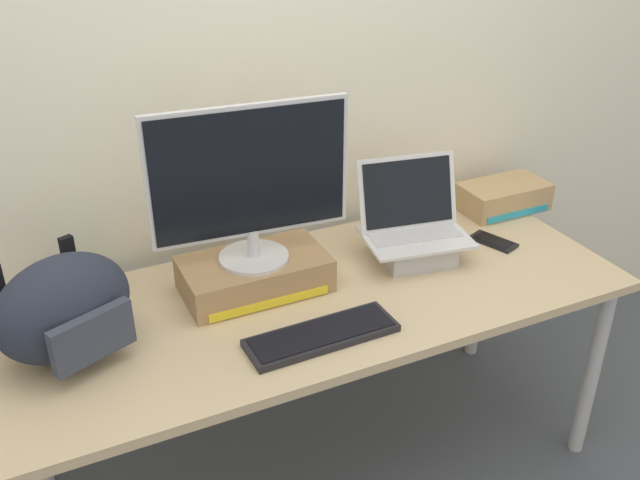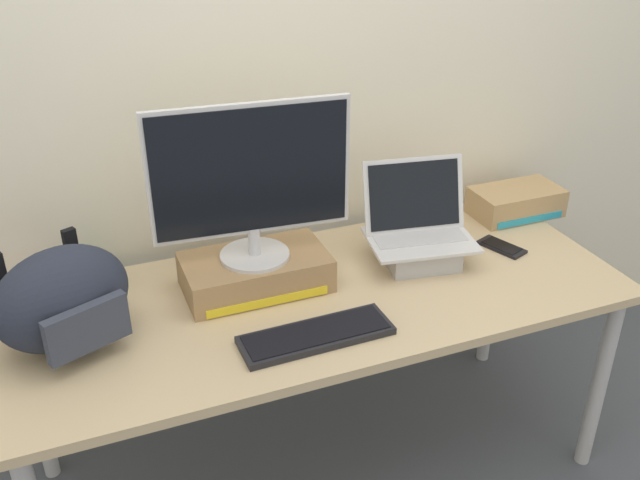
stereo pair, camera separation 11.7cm
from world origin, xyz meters
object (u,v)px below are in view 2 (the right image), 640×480
Objects in this scene: toner_box_cyan at (516,202)px; plush_toy at (30,289)px; desktop_monitor at (251,180)px; messenger_backpack at (63,299)px; toner_box_yellow at (256,272)px; open_laptop at (419,241)px; cell_phone at (502,247)px; coffee_mug at (93,269)px; external_keyboard at (316,335)px.

plush_toy is at bearing 179.68° from toner_box_cyan.
toner_box_cyan is (1.67, -0.01, -0.01)m from plush_toy.
desktop_monitor is 0.59m from messenger_backpack.
open_laptop is at bearing -3.68° from toner_box_yellow.
toner_box_yellow is 0.65m from plush_toy.
cell_phone is at bearing -4.90° from toner_box_yellow.
toner_box_yellow is 1.04m from toner_box_cyan.
open_laptop reaches higher than toner_box_cyan.
plush_toy is 0.36× the size of toner_box_cyan.
toner_box_yellow is at bearing 154.34° from cell_phone.
messenger_backpack is at bearing -167.97° from open_laptop.
cell_phone is at bearing -12.24° from coffee_mug.
messenger_backpack is 0.26m from plush_toy.
open_laptop is 0.52m from toner_box_cyan.
coffee_mug reaches higher than external_keyboard.
coffee_mug is at bearing 147.00° from cell_phone.
external_keyboard is 0.80m from cell_phone.
desktop_monitor reaches higher than cell_phone.
toner_box_cyan is (0.96, 0.44, 0.04)m from external_keyboard.
open_laptop is at bearing 1.06° from desktop_monitor.
coffee_mug is (0.09, 0.29, -0.09)m from messenger_backpack.
coffee_mug is at bearing 175.64° from open_laptop.
toner_box_yellow is 1.18× the size of open_laptop.
external_keyboard is at bearing -32.69° from plush_toy.
toner_box_cyan is (1.49, -0.08, 0.00)m from coffee_mug.
desktop_monitor is 0.47m from external_keyboard.
open_laptop is 1.02m from coffee_mug.
external_keyboard is (-0.46, -0.28, -0.06)m from open_laptop.
toner_box_yellow is 2.53× the size of cell_phone.
plush_toy reaches higher than coffee_mug.
toner_box_cyan is (1.58, 0.22, -0.09)m from messenger_backpack.
cell_phone is (0.76, 0.24, -0.01)m from external_keyboard.
plush_toy is (-0.63, 0.14, 0.00)m from toner_box_yellow.
messenger_backpack is (-0.55, -0.08, 0.09)m from toner_box_yellow.
toner_box_cyan is at bearing 11.97° from desktop_monitor.
open_laptop reaches higher than cell_phone.
plush_toy is at bearing 89.14° from messenger_backpack.
desktop_monitor is 1.35× the size of messenger_backpack.
toner_box_yellow is 1.02× the size of external_keyboard.
coffee_mug is 0.70× the size of cell_phone.
messenger_backpack reaches higher than external_keyboard.
toner_box_cyan is at bearing 23.85° from external_keyboard.
messenger_backpack is 1.39m from cell_phone.
plush_toy is (-1.47, 0.21, 0.05)m from cell_phone.
coffee_mug reaches higher than cell_phone.
messenger_backpack reaches higher than cell_phone.
toner_box_cyan is at bearing -2.94° from coffee_mug.
cell_phone is at bearing 2.34° from open_laptop.
open_laptop is 0.87× the size of external_keyboard.
plush_toy is at bearing 146.24° from external_keyboard.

